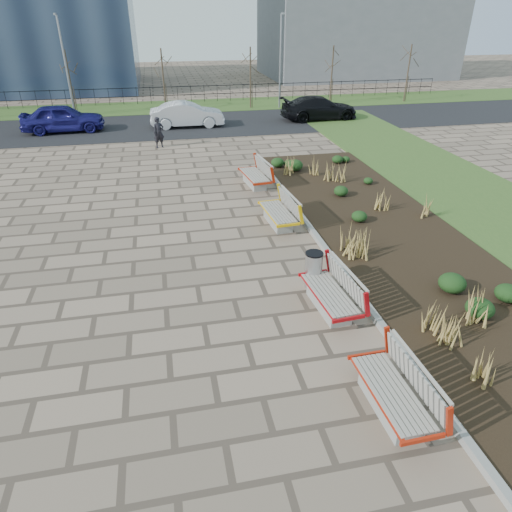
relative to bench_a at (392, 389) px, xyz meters
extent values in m
plane|color=#87715D|center=(-3.00, 1.56, -0.50)|extent=(120.00, 120.00, 0.00)
cube|color=black|center=(3.25, 6.56, -0.45)|extent=(4.50, 18.00, 0.10)
cube|color=gray|center=(0.92, 6.56, -0.42)|extent=(0.16, 18.00, 0.15)
cube|color=#33511E|center=(-3.00, 29.56, -0.48)|extent=(80.00, 5.00, 0.04)
cube|color=black|center=(-3.00, 23.56, -0.49)|extent=(80.00, 7.00, 0.02)
cylinder|color=#B2B2B7|center=(-0.06, 4.26, -0.01)|extent=(0.44, 0.44, 0.97)
imported|color=black|center=(-3.64, 18.71, 0.27)|extent=(0.65, 0.53, 1.54)
imported|color=navy|center=(-8.98, 23.23, 0.29)|extent=(4.63, 2.07, 1.55)
imported|color=#BBBDC3|center=(-1.87, 23.04, 0.24)|extent=(4.40, 1.63, 1.44)
imported|color=black|center=(6.56, 23.38, 0.23)|extent=(5.01, 2.24, 1.43)
cube|color=slate|center=(17.00, 43.56, 4.50)|extent=(18.00, 12.00, 10.00)
camera|label=1|loc=(-3.55, -5.29, 5.91)|focal=32.00mm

